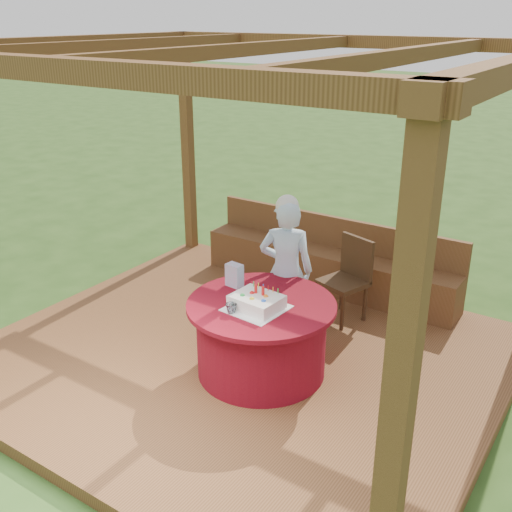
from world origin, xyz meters
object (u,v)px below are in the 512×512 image
(chair, at_px, (349,275))
(drinking_glass, at_px, (231,309))
(bench, at_px, (328,266))
(elderly_woman, at_px, (286,268))
(birthday_cake, at_px, (257,302))
(table, at_px, (261,337))
(gift_bag, at_px, (234,275))

(chair, relative_size, drinking_glass, 9.33)
(bench, relative_size, chair, 3.50)
(bench, height_order, elderly_woman, elderly_woman)
(birthday_cake, relative_size, drinking_glass, 5.23)
(bench, height_order, drinking_glass, bench)
(drinking_glass, bearing_deg, elderly_woman, 93.10)
(table, relative_size, birthday_cake, 2.63)
(elderly_woman, relative_size, drinking_glass, 15.48)
(bench, distance_m, chair, 0.77)
(birthday_cake, distance_m, drinking_glass, 0.22)
(gift_bag, bearing_deg, table, -15.36)
(gift_bag, relative_size, drinking_glass, 2.26)
(elderly_woman, relative_size, birthday_cake, 2.96)
(birthday_cake, bearing_deg, bench, 100.04)
(drinking_glass, bearing_deg, table, 71.32)
(bench, relative_size, drinking_glass, 32.63)
(birthday_cake, distance_m, gift_bag, 0.49)
(drinking_glass, bearing_deg, bench, 95.97)
(bench, height_order, gift_bag, gift_bag)
(bench, bearing_deg, chair, -47.06)
(elderly_woman, bearing_deg, table, -76.93)
(bench, bearing_deg, table, -80.12)
(table, distance_m, drinking_glass, 0.48)
(bench, distance_m, elderly_woman, 1.32)
(elderly_woman, bearing_deg, bench, 98.16)
(bench, distance_m, birthday_cake, 2.07)
(gift_bag, bearing_deg, drinking_glass, -51.44)
(table, bearing_deg, chair, 82.39)
(table, distance_m, elderly_woman, 0.76)
(table, height_order, gift_bag, gift_bag)
(table, xyz_separation_m, chair, (0.18, 1.33, 0.13))
(table, bearing_deg, birthday_cake, -77.29)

